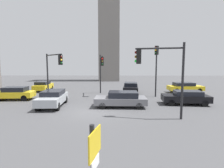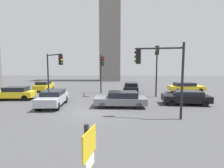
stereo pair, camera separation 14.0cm
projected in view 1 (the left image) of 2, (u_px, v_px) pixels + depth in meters
name	position (u px, v px, depth m)	size (l,w,h in m)	color
ground_plane	(93.00, 112.00, 14.13)	(92.73, 92.73, 0.00)	#4C4C4F
traffic_light_0	(101.00, 67.00, 21.70)	(0.70, 2.96, 4.96)	black
traffic_light_1	(54.00, 66.00, 18.89)	(2.52, 2.55, 4.91)	black
traffic_light_2	(156.00, 62.00, 20.26)	(0.48, 0.45, 5.81)	black
traffic_light_3	(160.00, 66.00, 12.16)	(3.25, 0.84, 5.17)	black
car_0	(14.00, 93.00, 18.76)	(4.16, 2.03, 1.38)	yellow
car_1	(43.00, 86.00, 25.25)	(1.97, 4.21, 1.36)	yellow
car_2	(121.00, 99.00, 15.70)	(4.51, 2.07, 1.36)	slate
car_3	(131.00, 87.00, 23.41)	(2.24, 4.23, 1.36)	black
car_4	(186.00, 97.00, 16.69)	(4.34, 2.21, 1.29)	black
car_5	(185.00, 87.00, 23.71)	(4.53, 2.15, 1.34)	yellow
car_6	(53.00, 98.00, 15.89)	(2.11, 4.44, 1.42)	#ADB2B7
skyline_tower	(109.00, 6.00, 39.90)	(4.60, 4.60, 33.50)	gray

